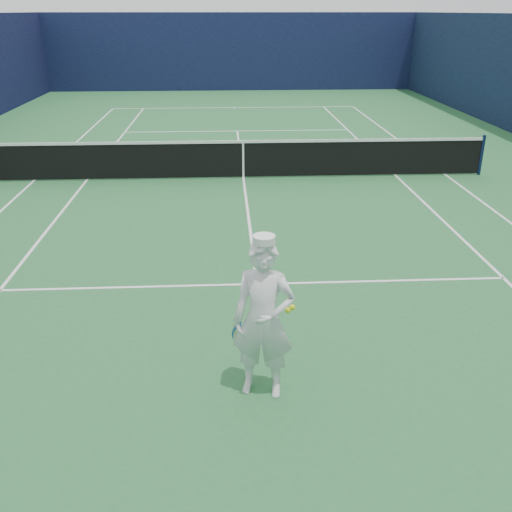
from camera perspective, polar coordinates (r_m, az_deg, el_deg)
The scene contains 5 objects.
ground at distance 15.30m, azimuth -1.27°, elevation 7.80°, with size 80.00×80.00×0.00m, color #266333.
court_markings at distance 15.30m, azimuth -1.27°, elevation 7.82°, with size 11.03×23.83×0.01m.
windscreen_fence at distance 14.88m, azimuth -1.34°, elevation 15.24°, with size 20.12×36.12×4.00m.
tennis_net at distance 15.16m, azimuth -1.29°, elevation 9.82°, with size 12.88×0.09×1.07m.
tennis_player at distance 6.36m, azimuth 0.75°, elevation -6.37°, with size 0.77×0.63×1.95m.
Camera 1 is at (-0.48, -14.72, 4.11)m, focal length 40.00 mm.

